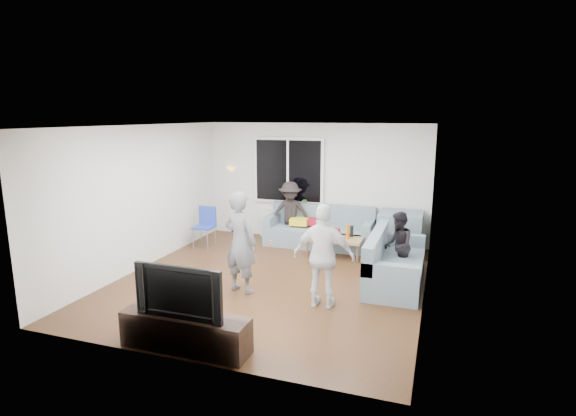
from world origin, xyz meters
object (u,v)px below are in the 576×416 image
(spectator_back, at_px, (290,213))
(television, at_px, (183,289))
(tv_console, at_px, (185,332))
(sofa_back_section, at_px, (319,227))
(player_left, at_px, (240,242))
(floor_lamp, at_px, (233,199))
(coffee_table, at_px, (335,246))
(side_chair, at_px, (204,228))
(sofa_right_section, at_px, (396,259))
(player_right, at_px, (324,256))
(spectator_right, at_px, (398,246))

(spectator_back, distance_m, television, 4.81)
(tv_console, relative_size, television, 1.43)
(sofa_back_section, height_order, player_left, player_left)
(floor_lamp, height_order, spectator_back, floor_lamp)
(coffee_table, relative_size, side_chair, 1.28)
(spectator_back, xyz_separation_m, tv_console, (0.29, -4.80, -0.46))
(television, bearing_deg, sofa_back_section, 85.44)
(television, bearing_deg, side_chair, 116.15)
(tv_console, bearing_deg, side_chair, 116.15)
(sofa_right_section, relative_size, floor_lamp, 1.28)
(player_left, distance_m, tv_console, 1.98)
(side_chair, distance_m, player_right, 3.83)
(spectator_right, distance_m, television, 3.93)
(sofa_back_section, relative_size, spectator_back, 1.69)
(side_chair, xyz_separation_m, spectator_back, (1.62, 0.92, 0.25))
(sofa_right_section, distance_m, player_left, 2.60)
(coffee_table, xyz_separation_m, spectator_back, (-1.15, 0.63, 0.48))
(sofa_back_section, bearing_deg, spectator_back, 177.42)
(side_chair, xyz_separation_m, spectator_right, (4.07, -0.60, 0.16))
(sofa_right_section, relative_size, television, 1.79)
(coffee_table, height_order, floor_lamp, floor_lamp)
(coffee_table, height_order, player_left, player_left)
(sofa_right_section, distance_m, tv_console, 3.75)
(spectator_right, height_order, spectator_back, spectator_back)
(tv_console, bearing_deg, spectator_right, 56.59)
(sofa_right_section, distance_m, side_chair, 4.15)
(side_chair, bearing_deg, sofa_back_section, 20.03)
(sofa_right_section, xyz_separation_m, side_chair, (-4.07, 0.83, 0.01))
(coffee_table, bearing_deg, spectator_right, -34.36)
(floor_lamp, xyz_separation_m, tv_console, (1.91, -5.34, -0.56))
(coffee_table, xyz_separation_m, tv_console, (-0.87, -4.17, 0.02))
(player_left, bearing_deg, coffee_table, -98.92)
(player_left, bearing_deg, player_right, -170.95)
(spectator_back, bearing_deg, side_chair, -166.12)
(side_chair, bearing_deg, player_right, -35.24)
(sofa_right_section, bearing_deg, spectator_right, 0.00)
(player_right, bearing_deg, television, 52.80)
(spectator_right, bearing_deg, side_chair, -109.19)
(sofa_back_section, distance_m, player_right, 3.17)
(coffee_table, bearing_deg, side_chair, -174.20)
(sofa_back_section, height_order, television, television)
(side_chair, height_order, tv_console, side_chair)
(side_chair, distance_m, floor_lamp, 1.50)
(side_chair, xyz_separation_m, television, (1.91, -3.88, 0.33))
(sofa_back_section, relative_size, spectator_right, 1.96)
(sofa_right_section, relative_size, coffee_table, 1.82)
(sofa_back_section, distance_m, player_left, 2.96)
(player_left, relative_size, television, 1.46)
(floor_lamp, relative_size, television, 1.39)
(spectator_right, height_order, television, spectator_right)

